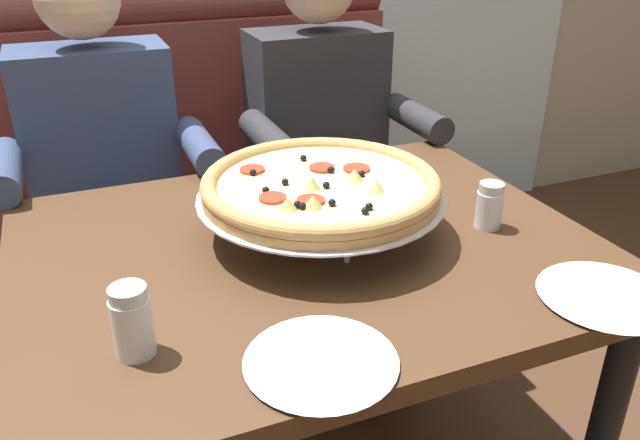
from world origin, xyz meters
name	(u,v)px	position (x,y,z in m)	size (l,w,h in m)	color
booth_bench	(211,216)	(0.00, 0.91, 0.40)	(1.43, 0.78, 1.13)	brown
dining_table	(307,285)	(0.00, 0.00, 0.65)	(1.12, 0.88, 0.75)	#4C331E
diner_left	(107,172)	(-0.32, 0.64, 0.71)	(0.54, 0.64, 1.27)	#2D3342
diner_right	(329,141)	(0.32, 0.64, 0.71)	(0.54, 0.64, 1.27)	#2D3342
pizza	(321,187)	(0.04, 0.03, 0.85)	(0.49, 0.49, 0.14)	silver
shaker_parmesan	(133,326)	(-0.36, -0.22, 0.80)	(0.06, 0.06, 0.11)	white
shaker_oregano	(489,209)	(0.37, -0.07, 0.79)	(0.05, 0.05, 0.10)	white
plate_near_left	(607,293)	(0.40, -0.37, 0.76)	(0.23, 0.23, 0.02)	white
plate_near_right	(321,358)	(-0.11, -0.35, 0.76)	(0.23, 0.23, 0.02)	white
patio_chair	(428,72)	(1.49, 1.99, 0.52)	(0.43, 0.43, 0.86)	black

